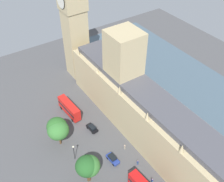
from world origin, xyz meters
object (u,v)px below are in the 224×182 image
(plane_tree_by_river_gate, at_px, (89,166))
(plane_tree_near_tower, at_px, (87,166))
(parliament_building, at_px, (143,109))
(clock_tower, at_px, (73,11))
(pedestrian_leading, at_px, (125,147))
(street_lamp_slot_11, at_px, (74,150))
(plane_tree_slot_10, at_px, (58,130))
(pedestrian_corner, at_px, (138,162))
(plane_tree_under_trees, at_px, (57,126))
(double_decker_bus_opposite_hall, at_px, (69,108))
(car_black_kerbside, at_px, (92,128))
(pedestrian_midblock, at_px, (152,181))
(car_blue_far_end, at_px, (113,159))

(plane_tree_by_river_gate, height_order, plane_tree_near_tower, plane_tree_near_tower)
(parliament_building, relative_size, clock_tower, 1.34)
(pedestrian_leading, bearing_deg, clock_tower, 90.52)
(street_lamp_slot_11, bearing_deg, pedestrian_leading, 160.46)
(pedestrian_leading, xyz_separation_m, plane_tree_slot_10, (14.95, -12.40, 5.17))
(plane_tree_near_tower, bearing_deg, plane_tree_slot_10, -87.52)
(pedestrian_leading, height_order, plane_tree_near_tower, plane_tree_near_tower)
(pedestrian_corner, height_order, plane_tree_by_river_gate, plane_tree_by_river_gate)
(plane_tree_under_trees, relative_size, street_lamp_slot_11, 1.52)
(parliament_building, distance_m, plane_tree_by_river_gate, 23.73)
(plane_tree_under_trees, bearing_deg, plane_tree_near_tower, 91.58)
(pedestrian_corner, height_order, plane_tree_slot_10, plane_tree_slot_10)
(double_decker_bus_opposite_hall, height_order, pedestrian_corner, double_decker_bus_opposite_hall)
(car_black_kerbside, bearing_deg, double_decker_bus_opposite_hall, 98.53)
(pedestrian_midblock, xyz_separation_m, plane_tree_slot_10, (14.49, -25.51, 5.17))
(double_decker_bus_opposite_hall, bearing_deg, plane_tree_near_tower, -110.25)
(plane_tree_near_tower, height_order, street_lamp_slot_11, plane_tree_near_tower)
(car_black_kerbside, distance_m, street_lamp_slot_11, 12.28)
(plane_tree_near_tower, bearing_deg, pedestrian_corner, 167.20)
(parliament_building, xyz_separation_m, plane_tree_near_tower, (23.07, 6.51, -2.44))
(pedestrian_leading, bearing_deg, pedestrian_corner, -80.69)
(pedestrian_midblock, relative_size, plane_tree_by_river_gate, 0.19)
(plane_tree_near_tower, bearing_deg, plane_tree_by_river_gate, 170.69)
(pedestrian_midblock, distance_m, pedestrian_corner, 6.69)
(plane_tree_by_river_gate, height_order, plane_tree_under_trees, plane_tree_by_river_gate)
(double_decker_bus_opposite_hall, height_order, pedestrian_leading, double_decker_bus_opposite_hall)
(parliament_building, bearing_deg, car_blue_far_end, 18.93)
(plane_tree_under_trees, bearing_deg, pedestrian_corner, 126.05)
(double_decker_bus_opposite_hall, bearing_deg, street_lamp_slot_11, -116.59)
(double_decker_bus_opposite_hall, height_order, pedestrian_midblock, double_decker_bus_opposite_hall)
(parliament_building, height_order, car_black_kerbside, parliament_building)
(pedestrian_midblock, bearing_deg, plane_tree_slot_10, -29.58)
(pedestrian_corner, distance_m, plane_tree_slot_10, 24.53)
(double_decker_bus_opposite_hall, distance_m, car_black_kerbside, 10.90)
(pedestrian_leading, xyz_separation_m, pedestrian_corner, (0.11, 6.43, -0.02))
(double_decker_bus_opposite_hall, bearing_deg, plane_tree_under_trees, -137.00)
(plane_tree_near_tower, bearing_deg, parliament_building, -164.23)
(pedestrian_corner, xyz_separation_m, street_lamp_slot_11, (13.90, -11.40, 3.36))
(clock_tower, relative_size, plane_tree_near_tower, 5.44)
(plane_tree_near_tower, bearing_deg, plane_tree_under_trees, -88.42)
(plane_tree_by_river_gate, bearing_deg, parliament_building, -163.79)
(double_decker_bus_opposite_hall, distance_m, pedestrian_leading, 23.24)
(car_blue_far_end, distance_m, plane_tree_slot_10, 17.68)
(pedestrian_midblock, bearing_deg, clock_tower, -67.10)
(pedestrian_midblock, relative_size, plane_tree_under_trees, 0.19)
(car_blue_far_end, distance_m, plane_tree_by_river_gate, 10.34)
(plane_tree_under_trees, distance_m, plane_tree_slot_10, 1.33)
(clock_tower, relative_size, plane_tree_under_trees, 5.71)
(car_blue_far_end, bearing_deg, pedestrian_midblock, 108.97)
(plane_tree_under_trees, height_order, plane_tree_slot_10, plane_tree_under_trees)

